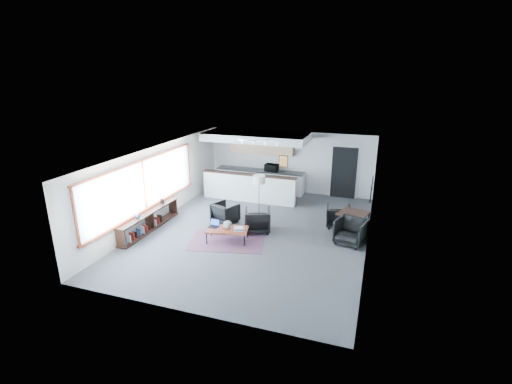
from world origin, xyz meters
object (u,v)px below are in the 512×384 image
(laptop, at_px, (214,224))
(floor_lamp, at_px, (259,181))
(armchair_right, at_px, (258,219))
(book_stack, at_px, (239,229))
(dining_chair_far, at_px, (338,217))
(dining_chair_near, at_px, (350,232))
(ceramic_pot, at_px, (228,225))
(microwave, at_px, (271,167))
(armchair_left, at_px, (225,212))
(coffee_table, at_px, (227,230))
(dining_table, at_px, (353,215))

(laptop, distance_m, floor_lamp, 2.49)
(laptop, distance_m, armchair_right, 1.46)
(book_stack, xyz_separation_m, dining_chair_far, (2.68, 2.24, -0.11))
(floor_lamp, xyz_separation_m, dining_chair_near, (3.31, -1.23, -0.95))
(dining_chair_far, bearing_deg, armchair_right, 17.89)
(armchair_right, bearing_deg, book_stack, 57.36)
(armchair_right, relative_size, dining_chair_far, 1.23)
(armchair_right, relative_size, dining_chair_near, 1.14)
(floor_lamp, bearing_deg, ceramic_pot, -95.98)
(ceramic_pot, height_order, book_stack, ceramic_pot)
(laptop, xyz_separation_m, book_stack, (0.84, -0.04, -0.02))
(book_stack, height_order, dining_chair_far, dining_chair_far)
(laptop, distance_m, dining_chair_far, 4.15)
(laptop, relative_size, dining_chair_near, 0.44)
(laptop, xyz_separation_m, ceramic_pot, (0.47, -0.05, 0.07))
(laptop, xyz_separation_m, microwave, (0.33, 5.05, 0.65))
(armchair_left, height_order, dining_chair_far, armchair_left)
(armchair_right, bearing_deg, dining_chair_far, -172.25)
(laptop, height_order, microwave, microwave)
(armchair_left, bearing_deg, microwave, -75.95)
(book_stack, bearing_deg, armchair_left, 127.64)
(laptop, bearing_deg, coffee_table, -1.74)
(dining_table, height_order, dining_chair_near, dining_chair_near)
(dining_chair_far, bearing_deg, laptop, 23.20)
(ceramic_pot, distance_m, microwave, 5.14)
(armchair_right, relative_size, dining_table, 0.78)
(coffee_table, xyz_separation_m, microwave, (-0.12, 5.11, 0.74))
(dining_table, height_order, dining_chair_far, dining_table)
(dining_chair_far, bearing_deg, coffee_table, 27.57)
(ceramic_pot, distance_m, floor_lamp, 2.43)
(floor_lamp, relative_size, dining_table, 1.41)
(laptop, distance_m, ceramic_pot, 0.48)
(book_stack, height_order, microwave, microwave)
(armchair_left, bearing_deg, laptop, 120.10)
(armchair_right, distance_m, microwave, 4.21)
(dining_chair_near, bearing_deg, coffee_table, -147.80)
(ceramic_pot, distance_m, armchair_right, 1.21)
(dining_table, bearing_deg, dining_chair_far, 138.51)
(armchair_right, xyz_separation_m, microwave, (-0.76, 4.08, 0.70))
(ceramic_pot, xyz_separation_m, armchair_right, (0.62, 1.03, -0.13))
(microwave, bearing_deg, ceramic_pot, -84.83)
(laptop, height_order, book_stack, laptop)
(coffee_table, height_order, book_stack, book_stack)
(armchair_right, height_order, dining_chair_near, armchair_right)
(laptop, relative_size, armchair_left, 0.42)
(coffee_table, relative_size, armchair_right, 1.64)
(coffee_table, bearing_deg, armchair_right, 46.79)
(dining_table, distance_m, microwave, 4.98)
(floor_lamp, bearing_deg, book_stack, -86.77)
(ceramic_pot, height_order, armchair_right, armchair_right)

